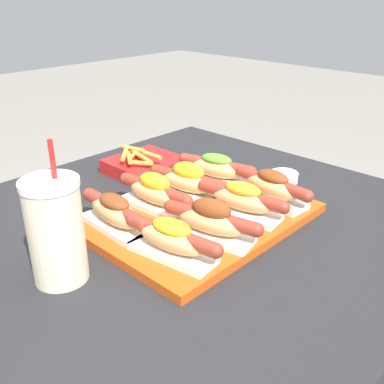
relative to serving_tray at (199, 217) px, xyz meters
name	(u,v)px	position (x,y,z in m)	size (l,w,h in m)	color
patio_table	(176,364)	(-0.05, 0.02, -0.38)	(1.05, 0.91, 0.73)	#232326
serving_tray	(199,217)	(0.00, 0.00, 0.00)	(0.43, 0.33, 0.02)	#CC4C14
hot_dog_0	(172,239)	(-0.15, -0.07, 0.04)	(0.08, 0.20, 0.07)	white
hot_dog_1	(211,221)	(-0.06, -0.08, 0.04)	(0.09, 0.19, 0.08)	white
hot_dog_2	(242,200)	(0.05, -0.07, 0.04)	(0.08, 0.20, 0.07)	white
hot_dog_3	(272,186)	(0.15, -0.07, 0.04)	(0.07, 0.20, 0.07)	white
hot_dog_4	(115,212)	(-0.15, 0.07, 0.04)	(0.07, 0.20, 0.07)	white
hot_dog_5	(155,192)	(-0.04, 0.08, 0.04)	(0.07, 0.20, 0.08)	white
hot_dog_6	(188,181)	(0.04, 0.07, 0.04)	(0.09, 0.19, 0.08)	white
hot_dog_7	(216,168)	(0.14, 0.08, 0.04)	(0.10, 0.19, 0.07)	white
sauce_bowl	(284,176)	(0.29, -0.01, 0.00)	(0.07, 0.07, 0.02)	white
drink_cup	(56,231)	(-0.30, 0.03, 0.08)	(0.09, 0.09, 0.23)	beige
fries_basket	(145,165)	(0.10, 0.28, 0.01)	(0.17, 0.16, 0.06)	red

